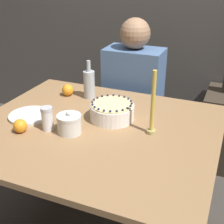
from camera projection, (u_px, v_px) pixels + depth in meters
dining_table at (95, 147)px, 1.64m from camera, size 1.23×1.05×0.77m
cake at (112, 111)px, 1.66m from camera, size 0.24×0.24×0.10m
sugar_bowl at (69, 124)px, 1.52m from camera, size 0.12×0.12×0.12m
sugar_shaker at (47, 119)px, 1.54m from camera, size 0.06×0.06×0.12m
plate_stack at (30, 116)px, 1.69m from camera, size 0.23×0.23×0.02m
candle at (153, 108)px, 1.48m from camera, size 0.05×0.05×0.32m
bottle at (89, 84)px, 1.90m from camera, size 0.07×0.07×0.24m
orange_fruit_0 at (20, 126)px, 1.53m from camera, size 0.07×0.07×0.07m
orange_fruit_1 at (68, 90)px, 1.96m from camera, size 0.07×0.07×0.07m
person_man_blue_shirt at (133, 112)px, 2.32m from camera, size 0.40×0.34×1.20m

